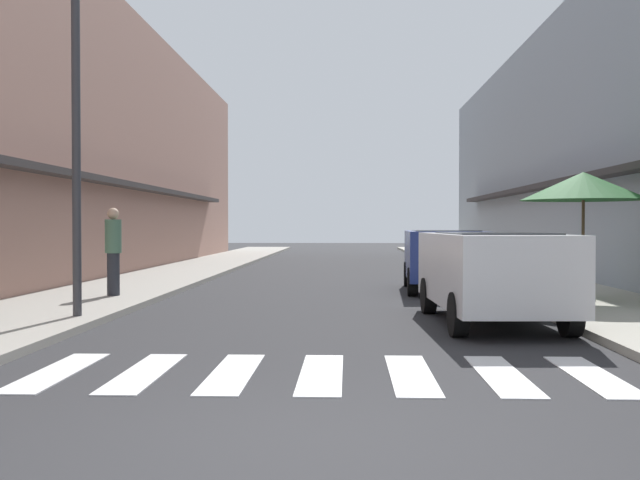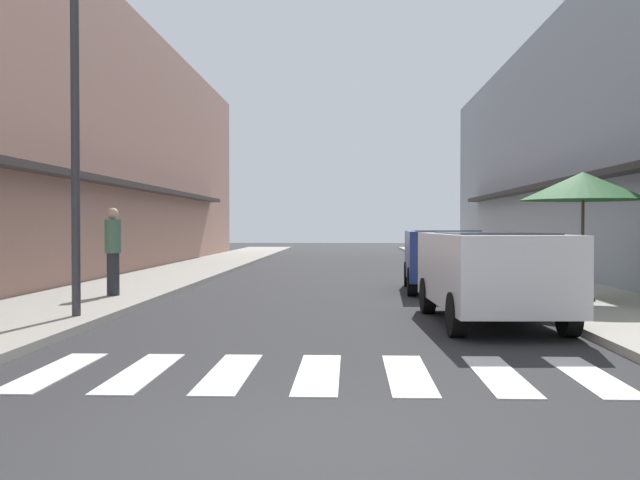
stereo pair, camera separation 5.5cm
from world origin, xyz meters
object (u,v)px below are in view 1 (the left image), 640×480
(parked_car_mid, at_px, (444,253))
(pedestrian_walking_near, at_px, (113,249))
(parked_car_near, at_px, (492,267))
(street_lamp, at_px, (87,109))
(cafe_umbrella, at_px, (583,187))
(planter_midblock, at_px, (537,269))

(parked_car_mid, bearing_deg, pedestrian_walking_near, -160.27)
(parked_car_near, height_order, street_lamp, street_lamp)
(parked_car_near, distance_m, street_lamp, 6.98)
(cafe_umbrella, relative_size, pedestrian_walking_near, 1.37)
(parked_car_mid, relative_size, street_lamp, 0.74)
(parked_car_mid, relative_size, planter_midblock, 3.76)
(street_lamp, distance_m, pedestrian_walking_near, 4.29)
(planter_midblock, bearing_deg, cafe_umbrella, -81.06)
(parked_car_near, distance_m, pedestrian_walking_near, 7.95)
(street_lamp, height_order, pedestrian_walking_near, street_lamp)
(parked_car_mid, distance_m, cafe_umbrella, 4.24)
(parked_car_mid, bearing_deg, street_lamp, -136.87)
(parked_car_near, bearing_deg, planter_midblock, 68.30)
(street_lamp, distance_m, planter_midblock, 10.20)
(parked_car_mid, bearing_deg, parked_car_near, -90.00)
(parked_car_mid, height_order, cafe_umbrella, cafe_umbrella)
(parked_car_near, distance_m, planter_midblock, 5.24)
(street_lamp, xyz_separation_m, planter_midblock, (8.43, 4.99, -2.85))
(street_lamp, distance_m, cafe_umbrella, 9.28)
(parked_car_near, xyz_separation_m, street_lamp, (-6.50, -0.13, 2.54))
(cafe_umbrella, xyz_separation_m, pedestrian_walking_near, (-9.48, 0.70, -1.24))
(parked_car_mid, relative_size, pedestrian_walking_near, 2.22)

